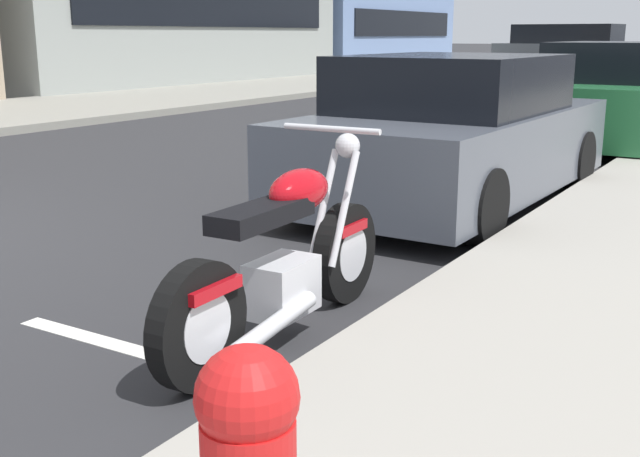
{
  "coord_description": "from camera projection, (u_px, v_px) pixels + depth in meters",
  "views": [
    {
      "loc": [
        -2.75,
        -6.49,
        1.61
      ],
      "look_at": [
        0.89,
        -4.26,
        0.55
      ],
      "focal_mm": 43.89,
      "sensor_mm": 36.0,
      "label": 1
    }
  ],
  "objects": [
    {
      "name": "crossing_truck",
      "position": [
        566.0,
        49.0,
        31.52
      ],
      "size": [
        2.52,
        5.75,
        2.0
      ],
      "rotation": [
        0.0,
        0.0,
        1.47
      ],
      "color": "#4C5156",
      "rests_on": "ground"
    },
    {
      "name": "parked_car_far_down_curb",
      "position": [
        454.0,
        135.0,
        7.52
      ],
      "size": [
        4.19,
        1.95,
        1.43
      ],
      "rotation": [
        0.0,
        0.0,
        -0.02
      ],
      "color": "#4C515B",
      "rests_on": "ground"
    },
    {
      "name": "parking_stall_stripe",
      "position": [
        173.0,
        361.0,
        3.96
      ],
      "size": [
        0.12,
        2.2,
        0.01
      ],
      "primitive_type": "cube",
      "color": "silver",
      "rests_on": "ground"
    },
    {
      "name": "sidewalk_far_curb",
      "position": [
        167.0,
        98.0,
        19.43
      ],
      "size": [
        120.0,
        5.0,
        0.14
      ],
      "primitive_type": "cube",
      "color": "gray",
      "rests_on": "ground"
    },
    {
      "name": "parked_car_near_corner",
      "position": [
        616.0,
        97.0,
        11.56
      ],
      "size": [
        4.61,
        1.85,
        1.5
      ],
      "rotation": [
        0.0,
        0.0,
        0.01
      ],
      "color": "#236638",
      "rests_on": "ground"
    },
    {
      "name": "parked_motorcycle",
      "position": [
        285.0,
        263.0,
        4.19
      ],
      "size": [
        2.04,
        0.62,
        1.11
      ],
      "rotation": [
        0.0,
        0.0,
        0.02
      ],
      "color": "black",
      "rests_on": "ground"
    }
  ]
}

